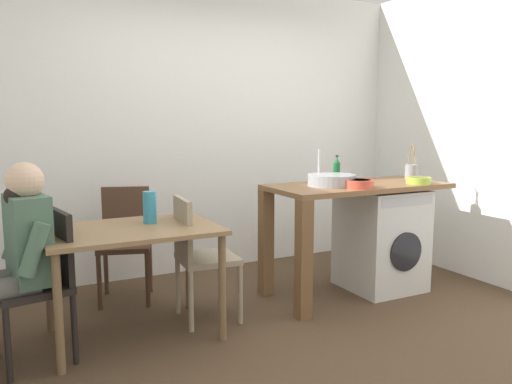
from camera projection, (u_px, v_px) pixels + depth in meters
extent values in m
plane|color=#4C3826|center=(294.00, 333.00, 3.42)|extent=(5.46, 5.46, 0.00)
cube|color=white|center=(200.00, 130.00, 4.77)|extent=(4.60, 0.10, 2.70)
cube|color=olive|center=(132.00, 230.00, 3.28)|extent=(1.10, 0.76, 0.03)
cylinder|color=brown|center=(59.00, 314.00, 2.82)|extent=(0.05, 0.05, 0.71)
cylinder|color=brown|center=(222.00, 288.00, 3.27)|extent=(0.05, 0.05, 0.71)
cylinder|color=brown|center=(48.00, 281.00, 3.40)|extent=(0.05, 0.05, 0.71)
cylinder|color=brown|center=(189.00, 263.00, 3.85)|extent=(0.05, 0.05, 0.71)
cube|color=black|center=(32.00, 289.00, 2.96)|extent=(0.47, 0.47, 0.04)
cube|color=black|center=(61.00, 247.00, 3.03)|extent=(0.10, 0.38, 0.45)
cylinder|color=black|center=(8.00, 344.00, 2.74)|extent=(0.04, 0.04, 0.45)
cylinder|color=black|center=(74.00, 328.00, 2.95)|extent=(0.04, 0.04, 0.45)
cylinder|color=black|center=(57.00, 310.00, 3.24)|extent=(0.04, 0.04, 0.45)
cube|color=gray|center=(208.00, 259.00, 3.61)|extent=(0.43, 0.43, 0.04)
cube|color=gray|center=(183.00, 230.00, 3.51)|extent=(0.06, 0.38, 0.45)
cylinder|color=gray|center=(224.00, 279.00, 3.88)|extent=(0.04, 0.04, 0.45)
cylinder|color=gray|center=(240.00, 293.00, 3.55)|extent=(0.04, 0.04, 0.45)
cylinder|color=gray|center=(178.00, 284.00, 3.74)|extent=(0.04, 0.04, 0.45)
cylinder|color=gray|center=(191.00, 300.00, 3.41)|extent=(0.04, 0.04, 0.45)
cube|color=#4C3323|center=(125.00, 246.00, 3.99)|extent=(0.50, 0.50, 0.04)
cube|color=#4C3323|center=(126.00, 214.00, 4.13)|extent=(0.37, 0.15, 0.45)
cylinder|color=#4C3323|center=(148.00, 279.00, 3.87)|extent=(0.04, 0.04, 0.45)
cylinder|color=#4C3323|center=(99.00, 281.00, 3.81)|extent=(0.04, 0.04, 0.45)
cylinder|color=#4C3323|center=(150.00, 266.00, 4.22)|extent=(0.04, 0.04, 0.45)
cylinder|color=#4C3323|center=(106.00, 268.00, 4.17)|extent=(0.04, 0.04, 0.45)
cylinder|color=#595651|center=(1.00, 291.00, 2.77)|extent=(0.42, 0.21, 0.14)
cube|color=#4C6B56|center=(29.00, 239.00, 2.92)|extent=(0.26, 0.37, 0.52)
cylinder|color=#4C6B56|center=(34.00, 249.00, 2.74)|extent=(0.20, 0.12, 0.31)
cylinder|color=#4C6B56|center=(17.00, 236.00, 3.07)|extent=(0.20, 0.12, 0.31)
sphere|color=beige|center=(25.00, 180.00, 2.87)|extent=(0.21, 0.21, 0.21)
sphere|color=black|center=(14.00, 196.00, 2.84)|extent=(0.12, 0.12, 0.12)
cube|color=brown|center=(358.00, 186.00, 4.13)|extent=(1.50, 0.68, 0.04)
cube|color=brown|center=(304.00, 260.00, 3.62)|extent=(0.10, 0.10, 0.88)
cube|color=brown|center=(266.00, 243.00, 4.13)|extent=(0.10, 0.10, 0.88)
cube|color=silver|center=(381.00, 239.00, 4.31)|extent=(0.60, 0.60, 0.86)
cylinder|color=black|center=(406.00, 252.00, 4.05)|extent=(0.32, 0.02, 0.32)
cube|color=#B2B2B7|center=(407.00, 201.00, 4.00)|extent=(0.54, 0.01, 0.08)
cylinder|color=#9EA0A5|center=(332.00, 180.00, 4.00)|extent=(0.38, 0.38, 0.09)
cylinder|color=#B2B2B7|center=(319.00, 166.00, 4.15)|extent=(0.02, 0.02, 0.28)
cylinder|color=#19592D|center=(337.00, 172.00, 4.24)|extent=(0.06, 0.06, 0.16)
cone|color=#19592D|center=(337.00, 160.00, 4.23)|extent=(0.05, 0.05, 0.05)
cylinder|color=#262626|center=(337.00, 156.00, 4.22)|extent=(0.02, 0.02, 0.02)
cylinder|color=#D84C38|center=(359.00, 184.00, 3.88)|extent=(0.23, 0.23, 0.06)
cylinder|color=maroon|center=(359.00, 182.00, 3.87)|extent=(0.19, 0.19, 0.03)
cylinder|color=gray|center=(411.00, 172.00, 4.44)|extent=(0.11, 0.11, 0.13)
cylinder|color=#99724C|center=(410.00, 156.00, 4.42)|extent=(0.01, 0.04, 0.18)
cylinder|color=#99724C|center=(415.00, 156.00, 4.42)|extent=(0.01, 0.05, 0.18)
cylinder|color=#A8C63D|center=(419.00, 180.00, 4.13)|extent=(0.20, 0.20, 0.05)
cylinder|color=olive|center=(419.00, 179.00, 4.13)|extent=(0.16, 0.16, 0.03)
cylinder|color=teal|center=(150.00, 207.00, 3.42)|extent=(0.09, 0.09, 0.22)
cube|color=#B2B2B7|center=(361.00, 185.00, 4.01)|extent=(0.15, 0.06, 0.01)
cube|color=#262628|center=(361.00, 185.00, 4.01)|extent=(0.15, 0.06, 0.01)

